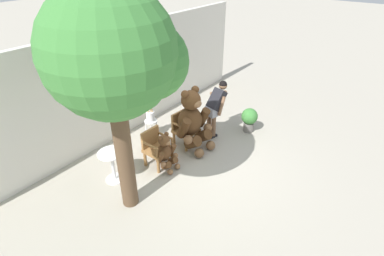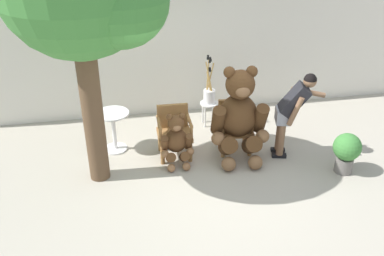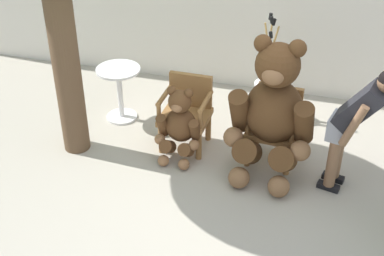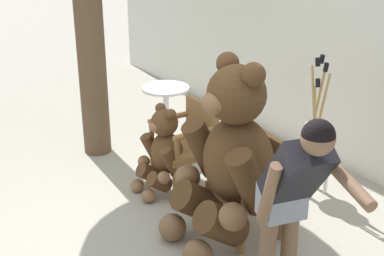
% 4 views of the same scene
% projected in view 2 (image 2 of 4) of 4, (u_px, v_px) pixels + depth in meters
% --- Properties ---
extents(ground_plane, '(60.00, 60.00, 0.00)m').
position_uv_depth(ground_plane, '(213.00, 173.00, 6.86)').
color(ground_plane, '#A8A091').
extents(back_wall, '(10.00, 0.16, 2.80)m').
position_uv_depth(back_wall, '(186.00, 43.00, 8.25)').
color(back_wall, silver).
rests_on(back_wall, ground).
extents(wooden_chair_left, '(0.57, 0.53, 0.86)m').
position_uv_depth(wooden_chair_left, '(174.00, 130.00, 7.15)').
color(wooden_chair_left, olive).
rests_on(wooden_chair_left, ground).
extents(wooden_chair_right, '(0.60, 0.57, 0.86)m').
position_uv_depth(wooden_chair_right, '(234.00, 125.00, 7.32)').
color(wooden_chair_right, olive).
rests_on(wooden_chair_right, ground).
extents(teddy_bear_large, '(0.96, 0.94, 1.59)m').
position_uv_depth(teddy_bear_large, '(239.00, 115.00, 6.94)').
color(teddy_bear_large, '#4C3019').
rests_on(teddy_bear_large, ground).
extents(teddy_bear_small, '(0.54, 0.51, 0.90)m').
position_uv_depth(teddy_bear_small, '(177.00, 140.00, 6.91)').
color(teddy_bear_small, brown).
rests_on(teddy_bear_small, ground).
extents(person_visitor, '(0.87, 0.49, 1.49)m').
position_uv_depth(person_visitor, '(292.00, 108.00, 6.92)').
color(person_visitor, black).
rests_on(person_visitor, ground).
extents(white_stool, '(0.34, 0.34, 0.46)m').
position_uv_depth(white_stool, '(209.00, 108.00, 8.14)').
color(white_stool, white).
rests_on(white_stool, ground).
extents(brush_bucket, '(0.22, 0.22, 0.94)m').
position_uv_depth(brush_bucket, '(209.00, 93.00, 8.00)').
color(brush_bucket, white).
rests_on(brush_bucket, white_stool).
extents(round_side_table, '(0.56, 0.56, 0.72)m').
position_uv_depth(round_side_table, '(114.00, 127.00, 7.28)').
color(round_side_table, white).
rests_on(round_side_table, ground).
extents(potted_plant, '(0.44, 0.44, 0.68)m').
position_uv_depth(potted_plant, '(347.00, 150.00, 6.72)').
color(potted_plant, slate).
rests_on(potted_plant, ground).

